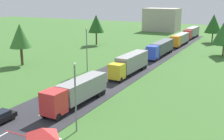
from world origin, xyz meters
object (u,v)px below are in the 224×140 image
at_px(truck_fifth, 192,32).
at_px(tree_birch, 213,24).
at_px(lamppost_lead, 75,94).
at_px(tree_pine, 20,36).
at_px(truck_second, 130,63).
at_px(lamppost_second, 87,48).
at_px(distant_building, 162,20).
at_px(truck_lead, 77,91).
at_px(truck_fourth, 180,39).
at_px(car_second, 69,86).
at_px(tree_elm, 96,24).
at_px(truck_third, 161,48).

bearing_deg(truck_fifth, tree_birch, -37.37).
bearing_deg(lamppost_lead, tree_pine, 143.51).
height_order(truck_second, tree_birch, tree_birch).
bearing_deg(tree_birch, truck_second, -99.39).
bearing_deg(lamppost_second, truck_fifth, 81.45).
bearing_deg(truck_fifth, truck_second, -89.94).
bearing_deg(distant_building, truck_lead, -79.53).
distance_m(truck_fourth, car_second, 50.51).
bearing_deg(car_second, tree_birch, 78.45).
xyz_separation_m(lamppost_lead, tree_birch, (3.54, 72.69, 1.65)).
bearing_deg(truck_fifth, lamppost_second, -98.55).
bearing_deg(tree_elm, truck_fifth, 49.54).
bearing_deg(truck_second, tree_elm, 130.68).
relative_size(truck_second, truck_fourth, 1.01).
bearing_deg(tree_birch, car_second, -101.55).
bearing_deg(car_second, truck_third, 81.94).
height_order(truck_fourth, lamppost_second, lamppost_second).
relative_size(truck_fourth, lamppost_lead, 1.59).
bearing_deg(truck_second, lamppost_second, -167.34).
distance_m(truck_lead, tree_elm, 50.94).
height_order(truck_fifth, distant_building, distant_building).
height_order(truck_second, lamppost_second, lamppost_second).
xyz_separation_m(truck_third, lamppost_lead, (4.43, -43.63, 2.28)).
relative_size(tree_birch, tree_pine, 1.00).
distance_m(truck_fifth, distant_building, 23.54).
height_order(truck_fourth, truck_fifth, truck_fifth).
distance_m(truck_fourth, truck_fifth, 17.26).
height_order(lamppost_lead, tree_elm, tree_elm).
height_order(truck_second, lamppost_lead, lamppost_lead).
bearing_deg(tree_birch, truck_lead, -96.81).
bearing_deg(truck_fourth, tree_elm, -157.16).
height_order(truck_lead, tree_elm, tree_elm).
xyz_separation_m(truck_fourth, lamppost_lead, (4.17, -61.53, 2.34)).
relative_size(truck_third, truck_fifth, 1.07).
relative_size(tree_pine, distant_building, 0.63).
relative_size(truck_second, distant_building, 0.89).
distance_m(truck_fifth, lamppost_lead, 78.94).
xyz_separation_m(truck_second, truck_fifth, (-0.05, 54.06, 0.01)).
xyz_separation_m(truck_third, truck_fifth, (-0.01, 35.16, 0.08)).
height_order(truck_fourth, tree_elm, tree_elm).
relative_size(truck_second, lamppost_second, 1.45).
distance_m(car_second, tree_pine, 22.44).
bearing_deg(tree_elm, truck_second, -49.32).
height_order(truck_third, truck_fifth, truck_fifth).
distance_m(truck_third, distant_building, 54.48).
bearing_deg(tree_elm, truck_lead, -62.80).
relative_size(lamppost_lead, lamppost_second, 0.90).
bearing_deg(distant_building, lamppost_second, -83.77).
bearing_deg(truck_lead, tree_birch, 83.19).
xyz_separation_m(car_second, distant_building, (-11.79, 84.26, 3.95)).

